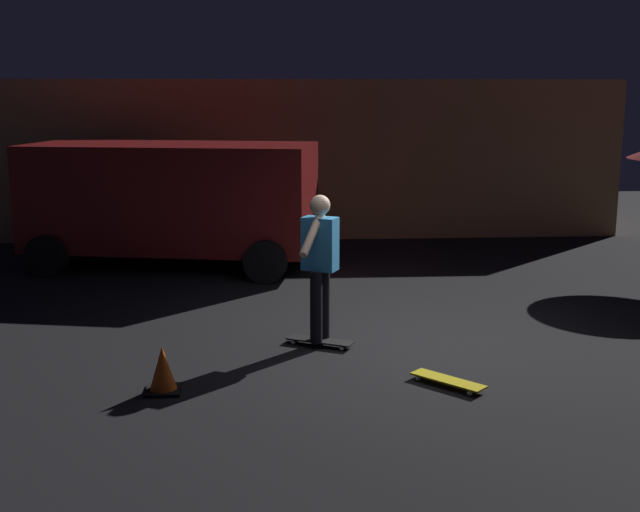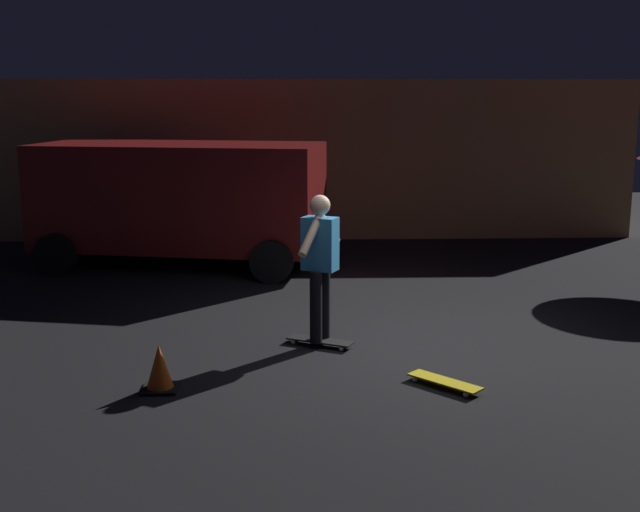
{
  "view_description": "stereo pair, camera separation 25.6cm",
  "coord_description": "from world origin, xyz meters",
  "views": [
    {
      "loc": [
        -1.49,
        -8.69,
        2.85
      ],
      "look_at": [
        -0.92,
        0.07,
        1.05
      ],
      "focal_mm": 44.91,
      "sensor_mm": 36.0,
      "label": 1
    },
    {
      "loc": [
        -1.23,
        -8.7,
        2.85
      ],
      "look_at": [
        -0.92,
        0.07,
        1.05
      ],
      "focal_mm": 44.91,
      "sensor_mm": 36.0,
      "label": 2
    }
  ],
  "objects": [
    {
      "name": "skater",
      "position": [
        -0.92,
        0.07,
        1.04
      ],
      "size": [
        0.52,
        0.92,
        1.67
      ],
      "color": "black",
      "rests_on": "skateboard_ridden"
    },
    {
      "name": "parked_van",
      "position": [
        -3.08,
        4.5,
        1.16
      ],
      "size": [
        4.88,
        2.95,
        2.03
      ],
      "color": "maroon",
      "rests_on": "ground_plane"
    },
    {
      "name": "low_building",
      "position": [
        -1.27,
        8.76,
        1.55
      ],
      "size": [
        13.56,
        3.94,
        3.1
      ],
      "color": "tan",
      "rests_on": "ground_plane"
    },
    {
      "name": "traffic_cone",
      "position": [
        -2.53,
        -1.26,
        0.21
      ],
      "size": [
        0.34,
        0.34,
        0.46
      ],
      "color": "black",
      "rests_on": "ground_plane"
    },
    {
      "name": "skateboard_spare",
      "position": [
        0.26,
        -1.3,
        0.06
      ],
      "size": [
        0.69,
        0.7,
        0.07
      ],
      "color": "gold",
      "rests_on": "ground_plane"
    },
    {
      "name": "skateboard_ridden",
      "position": [
        -0.92,
        0.07,
        0.06
      ],
      "size": [
        0.79,
        0.53,
        0.07
      ],
      "color": "black",
      "rests_on": "ground_plane"
    },
    {
      "name": "ground_plane",
      "position": [
        0.0,
        0.0,
        0.0
      ],
      "size": [
        28.0,
        28.0,
        0.0
      ],
      "primitive_type": "plane",
      "color": "black"
    }
  ]
}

